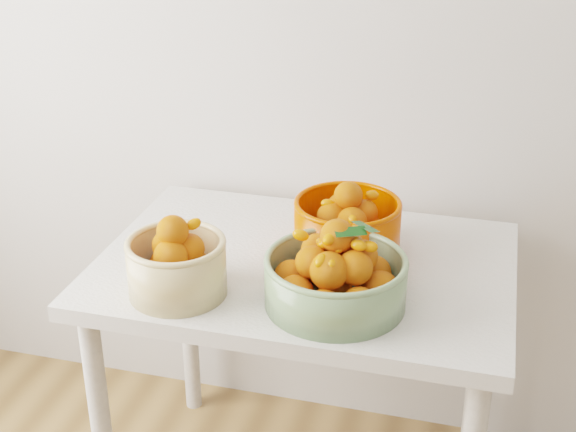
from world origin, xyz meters
name	(u,v)px	position (x,y,z in m)	size (l,w,h in m)	color
table	(305,295)	(-0.42, 1.60, 0.65)	(1.00, 0.70, 0.75)	silver
bowl_cream	(176,264)	(-0.66, 1.38, 0.82)	(0.23, 0.23, 0.19)	#D3B780
bowl_green	(335,276)	(-0.31, 1.43, 0.82)	(0.41, 0.41, 0.20)	gray
bowl_orange	(347,226)	(-0.33, 1.67, 0.83)	(0.34, 0.34, 0.19)	#DC3900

